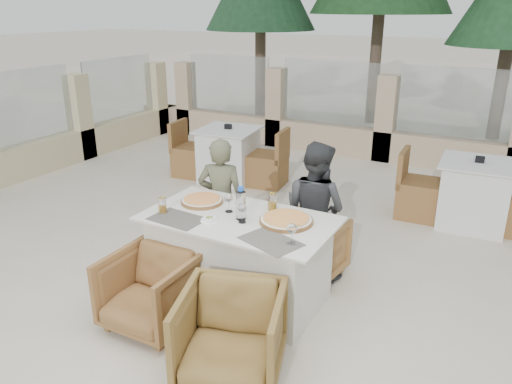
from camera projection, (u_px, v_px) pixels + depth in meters
The scene contains 24 objects.
ground at pixel (237, 297), 4.44m from camera, with size 80.00×80.00×0.00m, color beige.
sand_patch at pixel (459, 86), 15.95m from camera, with size 30.00×16.00×0.01m, color beige.
perimeter_wall_far at pixel (386, 113), 8.11m from camera, with size 10.00×0.34×1.60m, color tan, non-canonical shape.
perimeter_wall_left at pixel (27, 123), 7.40m from camera, with size 0.34×7.00×1.60m, color beige, non-canonical shape.
dining_table at pixel (239, 259), 4.30m from camera, with size 1.60×0.90×0.77m, color silver, non-canonical shape.
placemat_near_left at pixel (177, 219), 4.14m from camera, with size 0.45×0.30×0.00m, color #59544C.
placemat_near_right at pixel (271, 241), 3.74m from camera, with size 0.45×0.30×0.00m, color #615D53.
pizza_left at pixel (202, 200), 4.47m from camera, with size 0.37×0.37×0.05m, color #E0511E.
pizza_right at pixel (286, 219), 4.06m from camera, with size 0.44×0.44×0.06m, color orange.
water_bottle at pixel (241, 203), 4.09m from camera, with size 0.08×0.08×0.29m, color silver.
wine_glass_centre at pixel (229, 202), 4.25m from camera, with size 0.08×0.08×0.18m, color white, non-canonical shape.
wine_glass_near at pixel (242, 212), 4.04m from camera, with size 0.08×0.08×0.18m, color white, non-canonical shape.
wine_glass_corner at pixel (292, 233), 3.68m from camera, with size 0.08×0.08×0.18m, color white, non-canonical shape.
beer_glass_left at pixel (162, 205), 4.24m from camera, with size 0.07×0.07×0.14m, color gold.
beer_glass_right at pixel (272, 202), 4.30m from camera, with size 0.08×0.08×0.15m, color yellow.
olive_dish at pixel (209, 219), 4.08m from camera, with size 0.11×0.11×0.04m, color white, non-canonical shape.
armchair_far_left at pixel (224, 228), 5.05m from camera, with size 0.68×0.70×0.64m, color brown.
armchair_far_right at pixel (309, 248), 4.72m from camera, with size 0.61×0.62×0.57m, color #9C6C38.
armchair_near_left at pixel (150, 291), 3.96m from camera, with size 0.65×0.67×0.61m, color brown.
armchair_near_right at pixel (231, 335), 3.40m from camera, with size 0.69×0.71×0.65m, color olive.
diner_left at pixel (221, 201), 4.88m from camera, with size 0.46×0.30×1.27m, color #5A5C43.
diner_right at pixel (315, 210), 4.63m from camera, with size 0.63×0.49×1.31m, color #353739.
bg_table_a at pixel (229, 155), 7.30m from camera, with size 1.64×0.82×0.77m, color silver, non-canonical shape.
bg_table_b at pixel (474, 194), 5.77m from camera, with size 1.64×0.82×0.77m, color silver, non-canonical shape.
Camera 1 is at (1.98, -3.28, 2.43)m, focal length 35.00 mm.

